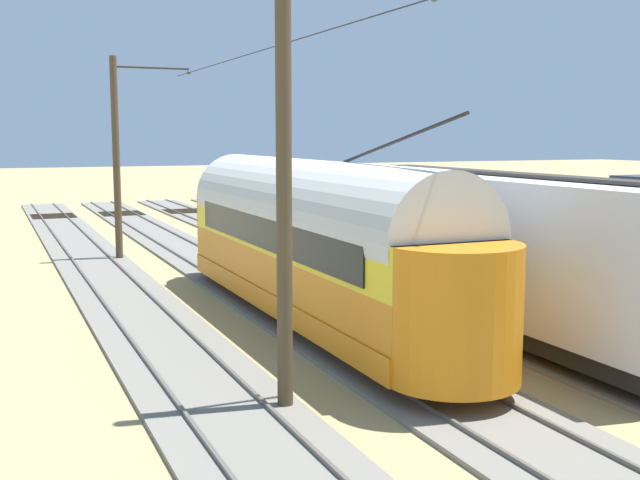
{
  "coord_description": "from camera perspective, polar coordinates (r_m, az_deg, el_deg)",
  "views": [
    {
      "loc": [
        9.77,
        18.72,
        4.91
      ],
      "look_at": [
        1.35,
        -0.9,
        2.06
      ],
      "focal_mm": 43.92,
      "sensor_mm": 36.0,
      "label": 1
    }
  ],
  "objects": [
    {
      "name": "track_end_bumper",
      "position": [
        33.87,
        4.89,
        -0.08
      ],
      "size": [
        1.8,
        0.6,
        0.8
      ],
      "primitive_type": "cube",
      "color": "#B2A519",
      "rests_on": "ground"
    },
    {
      "name": "track_third_siding",
      "position": [
        21.12,
        -1.06,
        -5.69
      ],
      "size": [
        2.8,
        80.0,
        0.18
      ],
      "color": "slate",
      "rests_on": "ground"
    },
    {
      "name": "switch_stand",
      "position": [
        33.4,
        7.92,
        0.29
      ],
      "size": [
        0.5,
        0.3,
        1.24
      ],
      "color": "black",
      "rests_on": "ground"
    },
    {
      "name": "catenary_pole_mid_near",
      "position": [
        13.66,
        -2.31,
        4.48
      ],
      "size": [
        3.18,
        0.28,
        7.97
      ],
      "color": "#4C3D28",
      "rests_on": "ground"
    },
    {
      "name": "ground_plane",
      "position": [
        21.68,
        4.23,
        -5.5
      ],
      "size": [
        220.0,
        220.0,
        0.0
      ],
      "primitive_type": "plane",
      "color": "tan"
    },
    {
      "name": "catenary_pole_foreground",
      "position": [
        31.76,
        -14.48,
        6.02
      ],
      "size": [
        3.18,
        0.28,
        7.97
      ],
      "color": "#4C3D28",
      "rests_on": "ground"
    },
    {
      "name": "track_adjacent_siding",
      "position": [
        22.92,
        8.39,
        -4.71
      ],
      "size": [
        2.8,
        80.0,
        0.18
      ],
      "color": "slate",
      "rests_on": "ground"
    },
    {
      "name": "boxcar_adjacent",
      "position": [
        19.88,
        13.43,
        -0.54
      ],
      "size": [
        2.96,
        12.1,
        3.85
      ],
      "color": "silver",
      "rests_on": "ground"
    },
    {
      "name": "track_outer_siding",
      "position": [
        19.99,
        -11.95,
        -6.62
      ],
      "size": [
        2.8,
        80.0,
        0.18
      ],
      "color": "slate",
      "rests_on": "ground"
    },
    {
      "name": "track_streetcar_siding",
      "position": [
        25.24,
        16.26,
        -3.8
      ],
      "size": [
        2.8,
        80.0,
        0.18
      ],
      "color": "slate",
      "rests_on": "ground"
    },
    {
      "name": "vintage_streetcar",
      "position": [
        20.35,
        -0.65,
        0.1
      ],
      "size": [
        2.65,
        16.0,
        5.16
      ],
      "color": "orange",
      "rests_on": "ground"
    }
  ]
}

